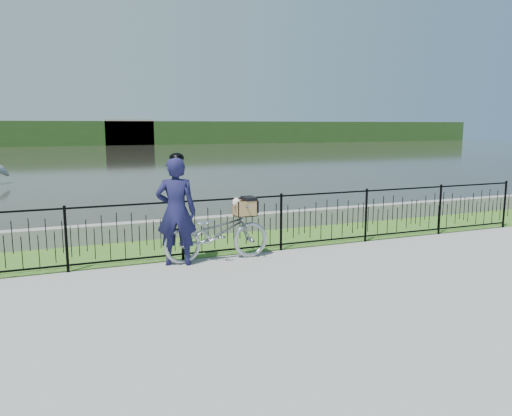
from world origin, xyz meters
name	(u,v)px	position (x,y,z in m)	size (l,w,h in m)	color
ground	(267,278)	(0.00, 0.00, 0.00)	(120.00, 120.00, 0.00)	gray
grass_strip	(218,244)	(0.00, 2.60, 0.00)	(60.00, 2.00, 0.01)	#3C6820
water	(97,158)	(0.00, 33.00, 0.00)	(120.00, 120.00, 0.00)	#29291F
quay_wall	(204,226)	(0.00, 3.60, 0.20)	(60.00, 0.30, 0.40)	gray
fence	(234,226)	(0.00, 1.60, 0.58)	(14.00, 0.06, 1.15)	black
far_treeline	(78,133)	(0.00, 60.00, 1.50)	(120.00, 6.00, 3.00)	#27471B
far_building_right	(128,132)	(6.00, 58.50, 1.60)	(6.00, 3.00, 3.20)	#9F9280
bicycle_rig	(218,232)	(-0.40, 1.37, 0.53)	(1.98, 0.69, 1.17)	#A6ABB2
cyclist	(176,210)	(-1.16, 1.37, 0.99)	(0.81, 0.66, 2.00)	#16153C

